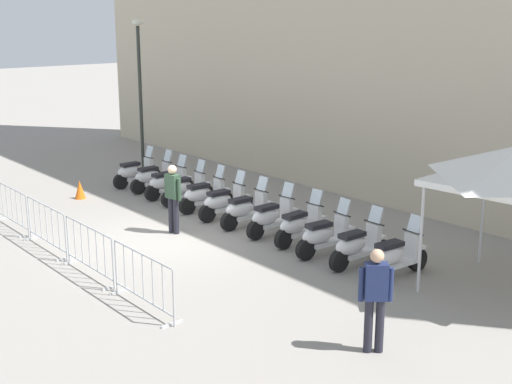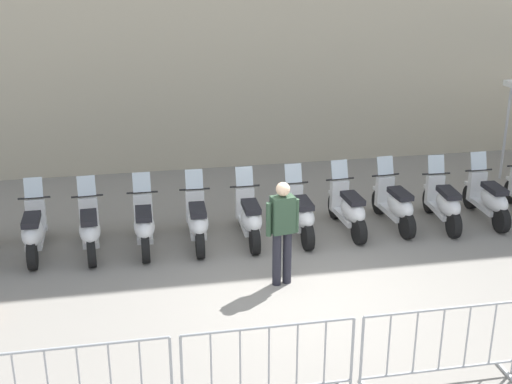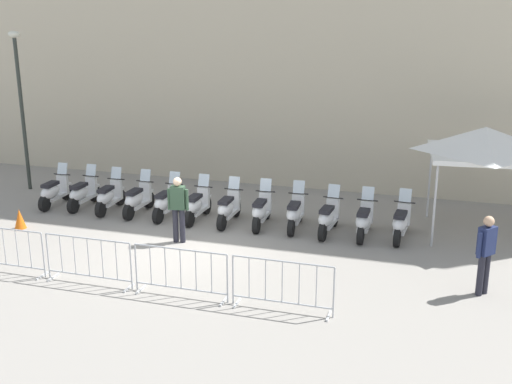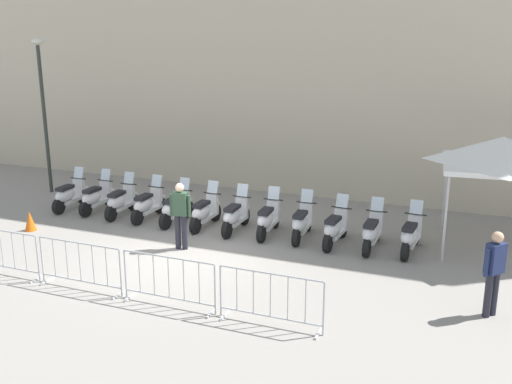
{
  "view_description": "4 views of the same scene",
  "coord_description": "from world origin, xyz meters",
  "px_view_note": "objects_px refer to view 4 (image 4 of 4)",
  "views": [
    {
      "loc": [
        12.87,
        -9.47,
        5.17
      ],
      "look_at": [
        0.9,
        2.2,
        0.95
      ],
      "focal_mm": 47.99,
      "sensor_mm": 36.0,
      "label": 1
    },
    {
      "loc": [
        -3.32,
        -9.08,
        5.34
      ],
      "look_at": [
        -0.25,
        1.87,
        1.06
      ],
      "focal_mm": 48.92,
      "sensor_mm": 36.0,
      "label": 2
    },
    {
      "loc": [
        4.9,
        -13.72,
        5.66
      ],
      "look_at": [
        1.55,
        1.6,
        1.13
      ],
      "focal_mm": 43.09,
      "sensor_mm": 36.0,
      "label": 3
    },
    {
      "loc": [
        5.68,
        -12.27,
        5.31
      ],
      "look_at": [
        1.19,
        2.32,
        1.13
      ],
      "focal_mm": 40.56,
      "sensor_mm": 36.0,
      "label": 4
    }
  ],
  "objects_px": {
    "motorcycle_1": "(96,198)",
    "motorcycle_5": "(204,212)",
    "motorcycle_11": "(410,236)",
    "barrier_segment_3": "(270,300)",
    "motorcycle_2": "(120,202)",
    "motorcycle_4": "(175,209)",
    "motorcycle_10": "(372,233)",
    "barrier_segment_2": "(169,282)",
    "canopy_tent": "(502,153)",
    "motorcycle_9": "(335,229)",
    "officer_near_row_end": "(494,269)",
    "officer_mid_plaza": "(181,212)",
    "motorcycle_0": "(69,195)",
    "barrier_segment_1": "(80,266)",
    "barrier_segment_0": "(2,252)",
    "motorcycle_6": "(235,216)",
    "motorcycle_3": "(147,205)",
    "traffic_cone": "(30,221)",
    "motorcycle_7": "(268,220)",
    "motorcycle_8": "(302,223)",
    "street_lamp": "(43,100)"
  },
  "relations": [
    {
      "from": "motorcycle_5",
      "to": "officer_mid_plaza",
      "type": "relative_size",
      "value": 1.0
    },
    {
      "from": "motorcycle_6",
      "to": "motorcycle_8",
      "type": "distance_m",
      "value": 1.9
    },
    {
      "from": "canopy_tent",
      "to": "street_lamp",
      "type": "bearing_deg",
      "value": 174.14
    },
    {
      "from": "traffic_cone",
      "to": "barrier_segment_1",
      "type": "bearing_deg",
      "value": -39.3
    },
    {
      "from": "motorcycle_4",
      "to": "motorcycle_6",
      "type": "height_order",
      "value": "same"
    },
    {
      "from": "motorcycle_10",
      "to": "barrier_segment_2",
      "type": "relative_size",
      "value": 0.83
    },
    {
      "from": "motorcycle_8",
      "to": "traffic_cone",
      "type": "bearing_deg",
      "value": -168.37
    },
    {
      "from": "motorcycle_1",
      "to": "barrier_segment_2",
      "type": "distance_m",
      "value": 7.14
    },
    {
      "from": "motorcycle_11",
      "to": "motorcycle_4",
      "type": "bearing_deg",
      "value": 176.3
    },
    {
      "from": "motorcycle_0",
      "to": "motorcycle_2",
      "type": "distance_m",
      "value": 1.89
    },
    {
      "from": "motorcycle_7",
      "to": "officer_mid_plaza",
      "type": "height_order",
      "value": "officer_mid_plaza"
    },
    {
      "from": "canopy_tent",
      "to": "motorcycle_9",
      "type": "bearing_deg",
      "value": -167.27
    },
    {
      "from": "motorcycle_4",
      "to": "barrier_segment_1",
      "type": "bearing_deg",
      "value": -90.7
    },
    {
      "from": "barrier_segment_1",
      "to": "motorcycle_1",
      "type": "bearing_deg",
      "value": 118.86
    },
    {
      "from": "barrier_segment_1",
      "to": "canopy_tent",
      "type": "bearing_deg",
      "value": 30.7
    },
    {
      "from": "motorcycle_1",
      "to": "motorcycle_5",
      "type": "distance_m",
      "value": 3.78
    },
    {
      "from": "motorcycle_3",
      "to": "officer_near_row_end",
      "type": "height_order",
      "value": "officer_near_row_end"
    },
    {
      "from": "motorcycle_10",
      "to": "motorcycle_0",
      "type": "bearing_deg",
      "value": 175.32
    },
    {
      "from": "motorcycle_9",
      "to": "motorcycle_10",
      "type": "bearing_deg",
      "value": -2.34
    },
    {
      "from": "motorcycle_5",
      "to": "officer_mid_plaza",
      "type": "bearing_deg",
      "value": -87.7
    },
    {
      "from": "officer_near_row_end",
      "to": "officer_mid_plaza",
      "type": "height_order",
      "value": "same"
    },
    {
      "from": "motorcycle_8",
      "to": "officer_mid_plaza",
      "type": "relative_size",
      "value": 1.0
    },
    {
      "from": "motorcycle_0",
      "to": "motorcycle_9",
      "type": "xyz_separation_m",
      "value": [
        8.46,
        -0.73,
        0.0
      ]
    },
    {
      "from": "barrier_segment_0",
      "to": "canopy_tent",
      "type": "distance_m",
      "value": 12.05
    },
    {
      "from": "motorcycle_7",
      "to": "motorcycle_10",
      "type": "bearing_deg",
      "value": -5.06
    },
    {
      "from": "officer_near_row_end",
      "to": "traffic_cone",
      "type": "relative_size",
      "value": 3.15
    },
    {
      "from": "barrier_segment_1",
      "to": "officer_mid_plaza",
      "type": "relative_size",
      "value": 1.2
    },
    {
      "from": "motorcycle_1",
      "to": "barrier_segment_1",
      "type": "height_order",
      "value": "motorcycle_1"
    },
    {
      "from": "motorcycle_5",
      "to": "motorcycle_7",
      "type": "height_order",
      "value": "same"
    },
    {
      "from": "officer_near_row_end",
      "to": "canopy_tent",
      "type": "height_order",
      "value": "canopy_tent"
    },
    {
      "from": "motorcycle_1",
      "to": "motorcycle_7",
      "type": "xyz_separation_m",
      "value": [
        5.64,
        -0.53,
        0.0
      ]
    },
    {
      "from": "motorcycle_8",
      "to": "street_lamp",
      "type": "xyz_separation_m",
      "value": [
        -9.39,
        2.14,
        2.72
      ]
    },
    {
      "from": "motorcycle_0",
      "to": "motorcycle_4",
      "type": "distance_m",
      "value": 3.77
    },
    {
      "from": "motorcycle_11",
      "to": "barrier_segment_3",
      "type": "relative_size",
      "value": 0.83
    },
    {
      "from": "motorcycle_9",
      "to": "officer_mid_plaza",
      "type": "bearing_deg",
      "value": -159.12
    },
    {
      "from": "motorcycle_2",
      "to": "motorcycle_4",
      "type": "xyz_separation_m",
      "value": [
        1.87,
        -0.17,
        0.0
      ]
    },
    {
      "from": "motorcycle_6",
      "to": "barrier_segment_2",
      "type": "height_order",
      "value": "motorcycle_6"
    },
    {
      "from": "motorcycle_4",
      "to": "motorcycle_5",
      "type": "distance_m",
      "value": 0.95
    },
    {
      "from": "motorcycle_3",
      "to": "officer_mid_plaza",
      "type": "xyz_separation_m",
      "value": [
        1.95,
        -1.91,
        0.53
      ]
    },
    {
      "from": "motorcycle_2",
      "to": "motorcycle_3",
      "type": "bearing_deg",
      "value": -4.66
    },
    {
      "from": "canopy_tent",
      "to": "motorcycle_0",
      "type": "bearing_deg",
      "value": -179.32
    },
    {
      "from": "motorcycle_6",
      "to": "barrier_segment_2",
      "type": "bearing_deg",
      "value": -87.25
    },
    {
      "from": "motorcycle_10",
      "to": "motorcycle_7",
      "type": "bearing_deg",
      "value": 174.94
    },
    {
      "from": "motorcycle_11",
      "to": "traffic_cone",
      "type": "relative_size",
      "value": 3.13
    },
    {
      "from": "motorcycle_5",
      "to": "motorcycle_4",
      "type": "bearing_deg",
      "value": 174.22
    },
    {
      "from": "motorcycle_2",
      "to": "officer_near_row_end",
      "type": "xyz_separation_m",
      "value": [
        10.12,
        -3.56,
        0.53
      ]
    },
    {
      "from": "motorcycle_3",
      "to": "motorcycle_4",
      "type": "height_order",
      "value": "same"
    },
    {
      "from": "motorcycle_3",
      "to": "motorcycle_10",
      "type": "distance_m",
      "value": 6.61
    },
    {
      "from": "motorcycle_0",
      "to": "barrier_segment_0",
      "type": "xyz_separation_m",
      "value": [
        1.54,
        -4.8,
        0.07
      ]
    },
    {
      "from": "motorcycle_1",
      "to": "traffic_cone",
      "type": "relative_size",
      "value": 3.14
    }
  ]
}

